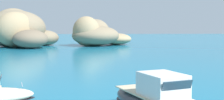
% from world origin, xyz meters
% --- Properties ---
extents(islet_large, '(20.39, 22.66, 9.47)m').
position_xyz_m(islet_large, '(-20.67, 69.32, 3.97)').
color(islet_large, '#756651').
rests_on(islet_large, ground).
extents(islet_small, '(19.57, 18.17, 7.43)m').
position_xyz_m(islet_small, '(-1.08, 70.86, 2.82)').
color(islet_small, '#9E8966').
rests_on(islet_small, ground).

